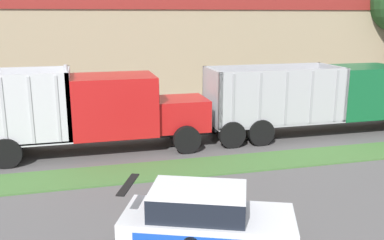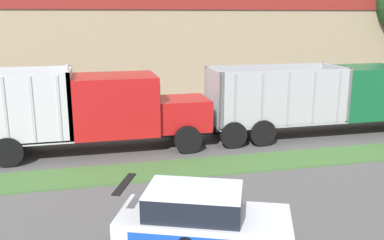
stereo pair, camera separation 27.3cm
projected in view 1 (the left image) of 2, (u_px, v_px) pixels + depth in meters
grass_verge at (211, 166)px, 16.07m from camera, size 120.00×1.94×0.06m
centre_line_3 at (87, 139)px, 19.65m from camera, size 2.40×0.14×0.01m
centre_line_4 at (200, 131)px, 20.97m from camera, size 2.40×0.14×0.01m
centre_line_5 at (299, 124)px, 22.30m from camera, size 2.40×0.14×0.01m
dump_truck_mid at (346, 98)px, 20.69m from camera, size 11.76×2.80×3.26m
dump_truck_trail at (93, 112)px, 17.53m from camera, size 11.33×2.81×3.74m
rally_car at (205, 219)px, 10.15m from camera, size 4.40×3.11×1.62m
store_building_backdrop at (171, 44)px, 33.45m from camera, size 35.08×12.10×6.75m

